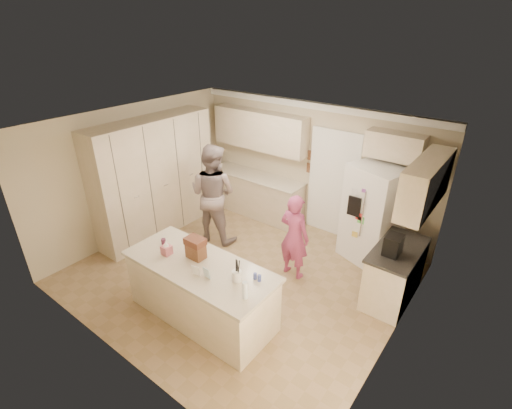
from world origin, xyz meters
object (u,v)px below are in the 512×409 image
Objects in this scene: tissue_box at (167,250)px; dollhouse_body at (196,251)px; refrigerator at (373,215)px; coffee_maker at (393,245)px; utensil_crock at (237,276)px; teen_boy at (213,194)px; teen_girl at (294,237)px; island_base at (201,292)px.

dollhouse_body is at bearing 26.57° from tissue_box.
coffee_maker is at bearing -37.21° from refrigerator.
dollhouse_body reaches higher than utensil_crock.
tissue_box is (-2.60, -2.00, -0.07)m from coffee_maker.
teen_boy reaches higher than refrigerator.
teen_girl is (1.89, -0.06, -0.23)m from teen_boy.
teen_girl is (-0.84, -1.25, -0.14)m from refrigerator.
teen_girl is (0.53, 1.67, 0.32)m from island_base.
tissue_box is at bearing -169.70° from island_base.
refrigerator is at bearing 57.64° from tissue_box.
coffee_maker is 0.14× the size of island_base.
teen_girl reaches higher than dollhouse_body.
teen_girl is (0.68, 1.57, -0.28)m from dollhouse_body.
tissue_box is 2.01m from teen_boy.
dollhouse_body is 0.17× the size of teen_girl.
utensil_crock is at bearing 7.13° from tissue_box.
utensil_crock is at bearing -84.98° from refrigerator.
refrigerator is at bearing 76.02° from utensil_crock.
coffee_maker is 1.57m from teen_girl.
refrigerator is 6.00× the size of coffee_maker.
dollhouse_body is at bearing -140.71° from coffee_maker.
island_base is at bearing 116.61° from teen_boy.
dollhouse_body is at bearing 115.01° from teen_boy.
tissue_box is 0.07× the size of teen_boy.
island_base is at bearing 75.86° from teen_girl.
refrigerator is 12.00× the size of utensil_crock.
tissue_box is at bearing 102.33° from teen_boy.
teen_boy is (-1.36, 1.74, 0.54)m from island_base.
utensil_crock is (-0.72, -2.87, 0.10)m from refrigerator.
dollhouse_body is at bearing 70.06° from teen_girl.
island_base is (-1.37, -2.92, -0.46)m from refrigerator.
island_base is 0.86m from utensil_crock.
island_base is at bearing -137.17° from coffee_maker.
dollhouse_body is at bearing -99.23° from refrigerator.
utensil_crock is at bearing 4.40° from island_base.
dollhouse_body is (-0.15, 0.10, 0.60)m from island_base.
coffee_maker is 2.14× the size of tissue_box.
teen_boy is (-3.41, -0.16, -0.09)m from coffee_maker.
dollhouse_body is (-0.80, 0.05, 0.04)m from utensil_crock.
teen_girl is at bearing 94.25° from utensil_crock.
dollhouse_body reaches higher than tissue_box.
island_base is 1.12× the size of teen_boy.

